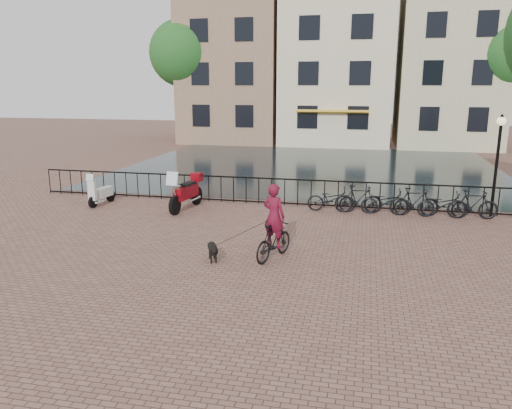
% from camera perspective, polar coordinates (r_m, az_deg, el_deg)
% --- Properties ---
extents(ground, '(100.00, 100.00, 0.00)m').
position_cam_1_polar(ground, '(11.52, -3.27, -9.27)').
color(ground, brown).
rests_on(ground, ground).
extents(canal_water, '(20.00, 20.00, 0.00)m').
position_cam_1_polar(canal_water, '(28.02, 6.36, 4.33)').
color(canal_water, black).
rests_on(canal_water, ground).
extents(railing, '(20.00, 0.05, 1.02)m').
position_cam_1_polar(railing, '(18.86, 3.29, 1.43)').
color(railing, black).
rests_on(railing, ground).
extents(canal_house_left, '(7.50, 9.00, 12.80)m').
position_cam_1_polar(canal_house_left, '(41.58, -2.12, 16.25)').
color(canal_house_left, '#83604C').
rests_on(canal_house_left, ground).
extents(canal_house_mid, '(8.00, 9.50, 11.80)m').
position_cam_1_polar(canal_house_mid, '(40.30, 9.38, 15.46)').
color(canal_house_mid, beige).
rests_on(canal_house_mid, ground).
extents(canal_house_right, '(7.00, 9.00, 13.30)m').
position_cam_1_polar(canal_house_right, '(40.65, 21.20, 15.79)').
color(canal_house_right, tan).
rests_on(canal_house_right, ground).
extents(tree_far_left, '(5.04, 5.04, 9.27)m').
position_cam_1_polar(tree_far_left, '(39.79, -8.37, 16.71)').
color(tree_far_left, black).
rests_on(tree_far_left, ground).
extents(tree_far_right, '(4.76, 4.76, 8.76)m').
position_cam_1_polar(tree_far_right, '(38.34, 27.17, 14.97)').
color(tree_far_right, black).
rests_on(tree_far_right, ground).
extents(lamp_post, '(0.30, 0.30, 3.45)m').
position_cam_1_polar(lamp_post, '(18.43, 25.95, 5.71)').
color(lamp_post, black).
rests_on(lamp_post, ground).
extents(cyclist, '(1.09, 1.78, 2.35)m').
position_cam_1_polar(cyclist, '(12.92, 2.06, -2.49)').
color(cyclist, black).
rests_on(cyclist, ground).
extents(dog, '(0.55, 0.82, 0.53)m').
position_cam_1_polar(dog, '(13.00, -4.97, -5.33)').
color(dog, black).
rests_on(dog, ground).
extents(motorcycle, '(0.82, 2.27, 1.58)m').
position_cam_1_polar(motorcycle, '(18.29, -8.02, 1.86)').
color(motorcycle, maroon).
rests_on(motorcycle, ground).
extents(scooter, '(0.55, 1.45, 1.32)m').
position_cam_1_polar(scooter, '(19.76, -17.28, 1.85)').
color(scooter, silver).
rests_on(scooter, ground).
extents(parked_bike_0, '(1.72, 0.62, 0.90)m').
position_cam_1_polar(parked_bike_0, '(18.09, 8.61, 0.60)').
color(parked_bike_0, black).
rests_on(parked_bike_0, ground).
extents(parked_bike_1, '(1.71, 0.66, 1.00)m').
position_cam_1_polar(parked_bike_1, '(18.05, 11.63, 0.60)').
color(parked_bike_1, black).
rests_on(parked_bike_1, ground).
extents(parked_bike_2, '(1.73, 0.65, 0.90)m').
position_cam_1_polar(parked_bike_2, '(18.07, 14.63, 0.30)').
color(parked_bike_2, black).
rests_on(parked_bike_2, ground).
extents(parked_bike_3, '(1.70, 0.64, 1.00)m').
position_cam_1_polar(parked_bike_3, '(18.13, 17.64, 0.29)').
color(parked_bike_3, black).
rests_on(parked_bike_3, ground).
extents(parked_bike_4, '(1.76, 0.73, 0.90)m').
position_cam_1_polar(parked_bike_4, '(18.25, 20.59, -0.01)').
color(parked_bike_4, black).
rests_on(parked_bike_4, ground).
extents(parked_bike_5, '(1.70, 0.62, 1.00)m').
position_cam_1_polar(parked_bike_5, '(18.41, 23.53, -0.01)').
color(parked_bike_5, black).
rests_on(parked_bike_5, ground).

